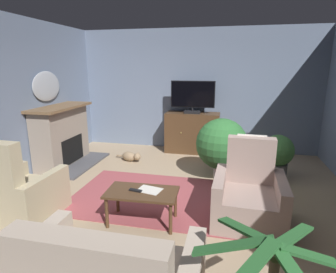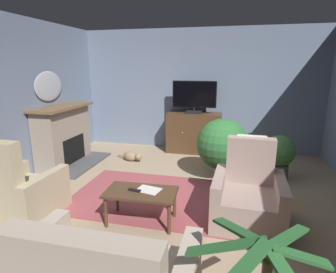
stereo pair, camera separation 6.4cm
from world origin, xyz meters
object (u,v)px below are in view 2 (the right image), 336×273
at_px(armchair_angled_to_table, 248,197).
at_px(wall_mirror_oval, 49,86).
at_px(tv_cabinet, 194,134).
at_px(coffee_table, 141,195).
at_px(folded_newspaper, 149,190).
at_px(television, 194,96).
at_px(armchair_facing_sofa, 22,194).
at_px(potted_plant_tall_palm_by_window, 222,145).
at_px(potted_plant_on_hearth_side, 279,155).
at_px(tv_remote, 135,190).
at_px(cat, 132,156).
at_px(fireplace, 64,136).

bearing_deg(armchair_angled_to_table, wall_mirror_oval, 159.73).
relative_size(tv_cabinet, armchair_angled_to_table, 1.14).
bearing_deg(wall_mirror_oval, coffee_table, -35.45).
xyz_separation_m(coffee_table, folded_newspaper, (0.09, 0.06, 0.06)).
xyz_separation_m(television, armchair_angled_to_table, (1.14, -2.80, -0.99)).
height_order(wall_mirror_oval, armchair_facing_sofa, wall_mirror_oval).
distance_m(armchair_facing_sofa, potted_plant_tall_palm_by_window, 3.22).
xyz_separation_m(armchair_facing_sofa, potted_plant_on_hearth_side, (3.50, 2.15, 0.13)).
distance_m(tv_remote, armchair_angled_to_table, 1.48).
relative_size(potted_plant_tall_palm_by_window, cat, 1.73).
bearing_deg(tv_cabinet, television, -90.00).
xyz_separation_m(tv_remote, armchair_angled_to_table, (1.42, 0.38, -0.12)).
bearing_deg(armchair_angled_to_table, coffee_table, -164.73).
bearing_deg(wall_mirror_oval, tv_remote, -36.53).
distance_m(television, potted_plant_tall_palm_by_window, 1.74).
distance_m(armchair_angled_to_table, potted_plant_tall_palm_by_window, 1.47).
distance_m(folded_newspaper, cat, 2.47).
distance_m(wall_mirror_oval, armchair_facing_sofa, 2.57).
relative_size(fireplace, wall_mirror_oval, 1.81).
distance_m(wall_mirror_oval, folded_newspaper, 3.34).
relative_size(wall_mirror_oval, potted_plant_tall_palm_by_window, 0.77).
height_order(coffee_table, folded_newspaper, folded_newspaper).
relative_size(folded_newspaper, armchair_angled_to_table, 0.28).
distance_m(tv_remote, cat, 2.46).
relative_size(armchair_facing_sofa, potted_plant_on_hearth_side, 1.39).
xyz_separation_m(television, folded_newspaper, (-0.12, -3.11, -0.88)).
bearing_deg(folded_newspaper, television, 99.86).
relative_size(coffee_table, folded_newspaper, 3.12).
bearing_deg(potted_plant_tall_palm_by_window, tv_remote, -119.90).
distance_m(television, armchair_facing_sofa, 3.98).
distance_m(folded_newspaper, armchair_facing_sofa, 1.71).
height_order(folded_newspaper, armchair_facing_sofa, armchair_facing_sofa).
xyz_separation_m(television, tv_remote, (-0.28, -3.18, -0.87)).
xyz_separation_m(fireplace, potted_plant_on_hearth_side, (4.18, 0.11, -0.11)).
relative_size(wall_mirror_oval, cat, 1.33).
height_order(tv_cabinet, potted_plant_tall_palm_by_window, potted_plant_tall_palm_by_window).
xyz_separation_m(folded_newspaper, potted_plant_tall_palm_by_window, (0.84, 1.68, 0.19)).
distance_m(fireplace, television, 2.92).
height_order(folded_newspaper, potted_plant_on_hearth_side, potted_plant_on_hearth_side).
bearing_deg(television, armchair_facing_sofa, -117.64).
xyz_separation_m(coffee_table, potted_plant_tall_palm_by_window, (0.93, 1.74, 0.25)).
bearing_deg(potted_plant_tall_palm_by_window, folded_newspaper, -116.57).
xyz_separation_m(wall_mirror_oval, potted_plant_on_hearth_side, (4.43, 0.11, -1.13)).
distance_m(potted_plant_tall_palm_by_window, cat, 2.05).
xyz_separation_m(tv_cabinet, potted_plant_on_hearth_side, (1.71, -1.32, 0.02)).
xyz_separation_m(coffee_table, cat, (-0.99, 2.25, -0.28)).
bearing_deg(fireplace, potted_plant_on_hearth_side, 1.49).
height_order(armchair_angled_to_table, potted_plant_on_hearth_side, armchair_angled_to_table).
distance_m(wall_mirror_oval, tv_remote, 3.24).
bearing_deg(coffee_table, tv_remote, -170.50).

